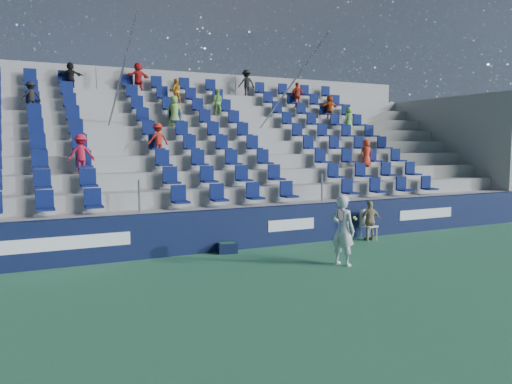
% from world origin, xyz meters
% --- Properties ---
extents(ground, '(70.00, 70.00, 0.00)m').
position_xyz_m(ground, '(0.00, 0.00, 0.00)').
color(ground, '#32754D').
rests_on(ground, ground).
extents(sponsor_wall, '(24.00, 0.32, 1.20)m').
position_xyz_m(sponsor_wall, '(0.00, 3.15, 0.60)').
color(sponsor_wall, '#10183B').
rests_on(sponsor_wall, ground).
extents(grandstand, '(24.00, 8.17, 6.63)m').
position_xyz_m(grandstand, '(-0.00, 8.24, 2.14)').
color(grandstand, '#999994').
rests_on(grandstand, ground).
extents(tennis_player, '(0.72, 0.77, 1.80)m').
position_xyz_m(tennis_player, '(1.39, 0.18, 0.90)').
color(tennis_player, silver).
rests_on(tennis_player, ground).
extents(line_judge_chair, '(0.50, 0.51, 0.98)m').
position_xyz_m(line_judge_chair, '(4.12, 2.65, 0.56)').
color(line_judge_chair, white).
rests_on(line_judge_chair, ground).
extents(line_judge, '(0.79, 0.43, 1.28)m').
position_xyz_m(line_judge, '(4.12, 2.50, 0.64)').
color(line_judge, tan).
rests_on(line_judge, ground).
extents(ball_bin, '(0.59, 0.44, 0.30)m').
position_xyz_m(ball_bin, '(-0.73, 2.75, 0.16)').
color(ball_bin, '#0E1533').
rests_on(ball_bin, ground).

